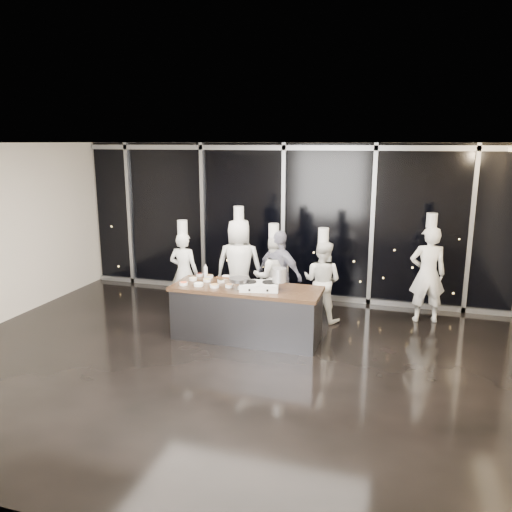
{
  "coord_description": "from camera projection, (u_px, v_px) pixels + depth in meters",
  "views": [
    {
      "loc": [
        2.43,
        -6.54,
        3.22
      ],
      "look_at": [
        0.08,
        1.2,
        1.36
      ],
      "focal_mm": 35.0,
      "sensor_mm": 36.0,
      "label": 1
    }
  ],
  "objects": [
    {
      "name": "ground",
      "position": [
        228.0,
        360.0,
        7.51
      ],
      "size": [
        9.0,
        9.0,
        0.0
      ],
      "primitive_type": "plane",
      "color": "black",
      "rests_on": "ground"
    },
    {
      "name": "room_shell",
      "position": [
        238.0,
        213.0,
        6.95
      ],
      "size": [
        9.02,
        7.02,
        3.21
      ],
      "color": "beige",
      "rests_on": "ground"
    },
    {
      "name": "window_wall",
      "position": [
        284.0,
        222.0,
        10.35
      ],
      "size": [
        8.9,
        0.11,
        3.2
      ],
      "color": "black",
      "rests_on": "ground"
    },
    {
      "name": "demo_counter",
      "position": [
        246.0,
        313.0,
        8.25
      ],
      "size": [
        2.46,
        0.86,
        0.9
      ],
      "color": "#343439",
      "rests_on": "ground"
    },
    {
      "name": "stove",
      "position": [
        259.0,
        286.0,
        7.98
      ],
      "size": [
        0.68,
        0.49,
        0.14
      ],
      "rotation": [
        0.0,
        0.0,
        0.21
      ],
      "color": "silver",
      "rests_on": "demo_counter"
    },
    {
      "name": "frying_pan",
      "position": [
        238.0,
        279.0,
        7.97
      ],
      "size": [
        0.57,
        0.37,
        0.05
      ],
      "rotation": [
        0.0,
        0.0,
        0.21
      ],
      "color": "slate",
      "rests_on": "stove"
    },
    {
      "name": "stock_pot",
      "position": [
        279.0,
        275.0,
        7.91
      ],
      "size": [
        0.26,
        0.26,
        0.22
      ],
      "primitive_type": "cylinder",
      "rotation": [
        0.0,
        0.0,
        0.21
      ],
      "color": "#B7B7BA",
      "rests_on": "stove"
    },
    {
      "name": "prep_bowls",
      "position": [
        218.0,
        282.0,
        8.36
      ],
      "size": [
        1.39,
        0.72,
        0.05
      ],
      "color": "white",
      "rests_on": "demo_counter"
    },
    {
      "name": "squeeze_bottle",
      "position": [
        206.0,
        271.0,
        8.68
      ],
      "size": [
        0.07,
        0.07,
        0.25
      ],
      "color": "silver",
      "rests_on": "demo_counter"
    },
    {
      "name": "chef_far_left",
      "position": [
        184.0,
        271.0,
        9.53
      ],
      "size": [
        0.57,
        0.38,
        1.78
      ],
      "rotation": [
        0.0,
        0.0,
        3.16
      ],
      "color": "white",
      "rests_on": "ground"
    },
    {
      "name": "chef_left",
      "position": [
        239.0,
        265.0,
        9.48
      ],
      "size": [
        0.97,
        0.72,
        2.05
      ],
      "rotation": [
        0.0,
        0.0,
        3.31
      ],
      "color": "white",
      "rests_on": "ground"
    },
    {
      "name": "chef_center",
      "position": [
        273.0,
        276.0,
        9.23
      ],
      "size": [
        0.89,
        0.79,
        1.77
      ],
      "rotation": [
        0.0,
        0.0,
        3.46
      ],
      "color": "white",
      "rests_on": "ground"
    },
    {
      "name": "guest",
      "position": [
        280.0,
        275.0,
        9.15
      ],
      "size": [
        1.05,
        0.75,
        1.65
      ],
      "rotation": [
        0.0,
        0.0,
        2.73
      ],
      "color": "#141437",
      "rests_on": "ground"
    },
    {
      "name": "chef_right",
      "position": [
        322.0,
        280.0,
        9.05
      ],
      "size": [
        0.84,
        0.72,
        1.72
      ],
      "rotation": [
        0.0,
        0.0,
        2.91
      ],
      "color": "white",
      "rests_on": "ground"
    },
    {
      "name": "chef_side",
      "position": [
        428.0,
        273.0,
        8.98
      ],
      "size": [
        0.72,
        0.55,
        2.0
      ],
      "rotation": [
        0.0,
        0.0,
        3.35
      ],
      "color": "white",
      "rests_on": "ground"
    }
  ]
}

